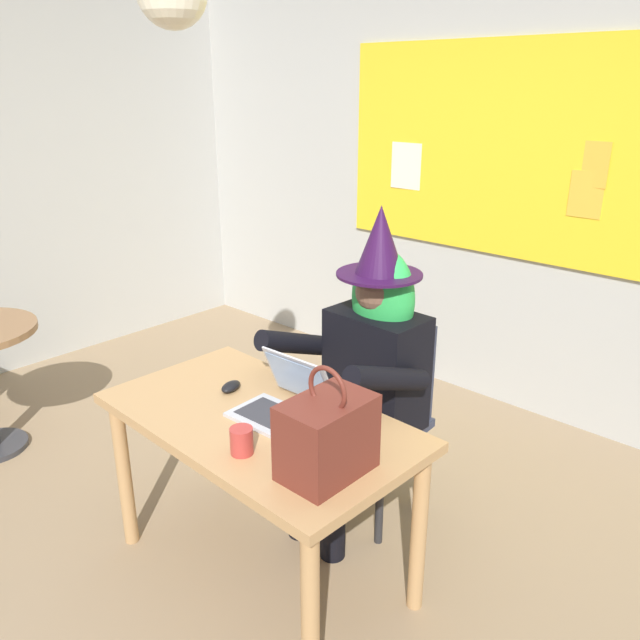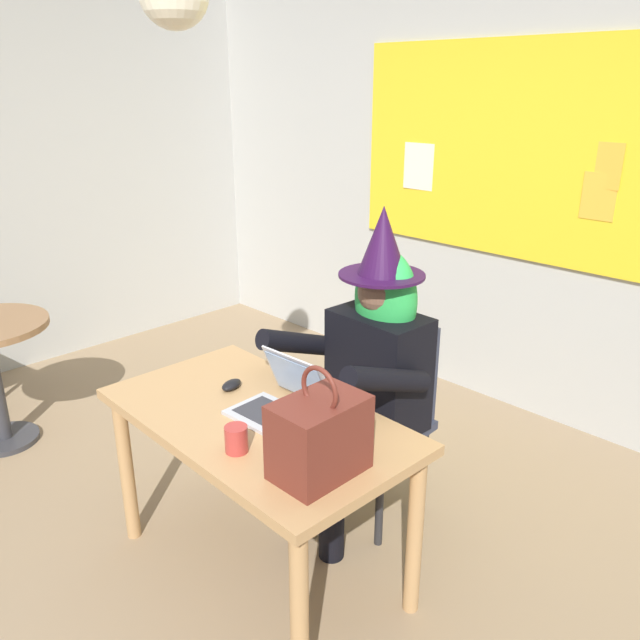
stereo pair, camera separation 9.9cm
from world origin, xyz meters
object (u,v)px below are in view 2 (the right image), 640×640
handbag (319,436)px  coffee_mug (236,439)px  person_costumed (369,358)px  computer_mouse (231,385)px  laptop (281,401)px  desk_main (257,438)px  chair_at_desk (385,407)px

handbag → coffee_mug: handbag is taller
person_costumed → coffee_mug: (0.09, -0.79, -0.03)m
handbag → computer_mouse: bearing=166.3°
laptop → handbag: size_ratio=0.87×
handbag → desk_main: bearing=167.6°
desk_main → chair_at_desk: chair_at_desk is taller
laptop → coffee_mug: bearing=-74.0°
computer_mouse → coffee_mug: (0.39, -0.28, 0.03)m
computer_mouse → handbag: 0.71m
person_costumed → chair_at_desk: bearing=-176.8°
desk_main → chair_at_desk: bearing=85.5°
person_costumed → computer_mouse: size_ratio=13.98×
desk_main → laptop: 0.18m
chair_at_desk → computer_mouse: bearing=-28.7°
chair_at_desk → person_costumed: person_costumed is taller
desk_main → handbag: bearing=-12.4°
person_costumed → coffee_mug: bearing=8.5°
computer_mouse → coffee_mug: coffee_mug is taller
computer_mouse → handbag: bearing=-30.2°
computer_mouse → handbag: (0.68, -0.17, 0.12)m
desk_main → chair_at_desk: 0.72m
chair_at_desk → coffee_mug: (0.09, -0.91, 0.26)m
chair_at_desk → laptop: size_ratio=2.79×
person_costumed → laptop: size_ratio=4.42×
handbag → coffee_mug: (-0.29, -0.11, -0.09)m
person_costumed → laptop: (-0.01, -0.50, -0.03)m
desk_main → person_costumed: 0.61m
person_costumed → coffee_mug: person_costumed is taller
desk_main → laptop: bearing=57.8°
computer_mouse → chair_at_desk: bearing=48.3°
handbag → coffee_mug: size_ratio=3.98×
chair_at_desk → coffee_mug: chair_at_desk is taller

